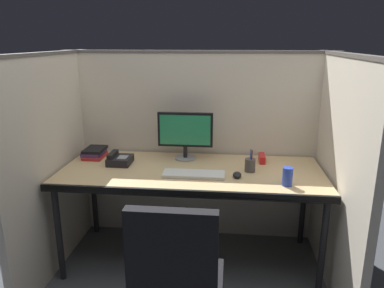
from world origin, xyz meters
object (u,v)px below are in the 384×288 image
keyboard_main (194,174)px  pen_cup (250,165)px  desk_phone (119,160)px  computer_mouse (237,175)px  red_stapler (262,158)px  desk (191,177)px  monitor_center (185,133)px  book_stack (95,153)px  soda_can (288,177)px

keyboard_main → pen_cup: size_ratio=2.55×
desk_phone → computer_mouse: bearing=-12.2°
red_stapler → pen_cup: bearing=-113.6°
desk → pen_cup: size_ratio=11.26×
desk → monitor_center: 0.38m
computer_mouse → desk_phone: desk_phone is taller
computer_mouse → book_stack: book_stack is taller
pen_cup → computer_mouse: bearing=-126.4°
red_stapler → book_stack: (-1.33, -0.02, 0.01)m
computer_mouse → book_stack: size_ratio=0.42×
monitor_center → pen_cup: 0.58m
soda_can → pen_cup: pen_cup is taller
monitor_center → computer_mouse: 0.58m
monitor_center → computer_mouse: bearing=-42.0°
desk → keyboard_main: 0.13m
computer_mouse → book_stack: bearing=163.5°
keyboard_main → pen_cup: (0.39, 0.13, 0.04)m
keyboard_main → soda_can: 0.63m
desk → book_stack: book_stack is taller
keyboard_main → desk_phone: size_ratio=2.26×
desk → desk_phone: (-0.56, 0.08, 0.08)m
red_stapler → pen_cup: 0.26m
keyboard_main → soda_can: (0.62, -0.11, 0.05)m
computer_mouse → pen_cup: size_ratio=0.57×
computer_mouse → soda_can: (0.32, -0.12, 0.04)m
desk → red_stapler: red_stapler is taller
desk → desk_phone: bearing=171.4°
desk_phone → book_stack: bearing=149.8°
computer_mouse → desk_phone: (-0.89, 0.19, 0.02)m
desk → soda_can: size_ratio=15.57×
desk_phone → desk: bearing=-8.6°
keyboard_main → red_stapler: (0.49, 0.36, 0.02)m
desk → keyboard_main: size_ratio=4.42×
keyboard_main → red_stapler: size_ratio=2.87×
keyboard_main → computer_mouse: computer_mouse is taller
desk → monitor_center: (-0.07, 0.26, 0.27)m
keyboard_main → computer_mouse: bearing=0.6°
book_stack → pen_cup: size_ratio=1.34×
desk → pen_cup: (0.42, 0.02, 0.10)m
monitor_center → desk_phone: size_ratio=2.26×
computer_mouse → red_stapler: (0.19, 0.36, 0.01)m
monitor_center → keyboard_main: bearing=-74.1°
book_stack → computer_mouse: bearing=-16.5°
desk_phone → keyboard_main: bearing=-18.3°
monitor_center → desk_phone: monitor_center is taller
computer_mouse → pen_cup: pen_cup is taller
soda_can → pen_cup: size_ratio=0.72×
monitor_center → book_stack: size_ratio=1.90×
desk_phone → book_stack: 0.29m
monitor_center → soda_can: (0.73, -0.48, -0.15)m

